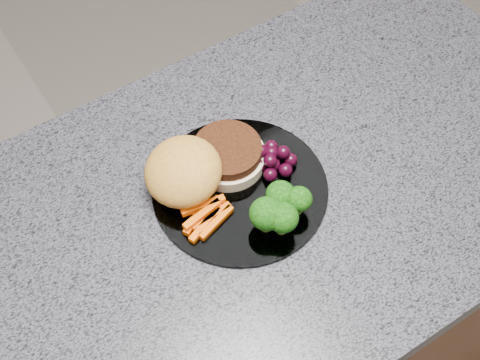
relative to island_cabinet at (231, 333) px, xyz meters
The scene contains 7 objects.
island_cabinet is the anchor object (origin of this frame).
countertop 0.45m from the island_cabinet, ahead, with size 1.20×0.60×0.04m, color #565460.
plate 0.48m from the island_cabinet, 32.62° to the left, with size 0.26×0.26×0.01m, color white.
burger 0.51m from the island_cabinet, 91.98° to the left, with size 0.22×0.15×0.06m.
carrot_sticks 0.48m from the island_cabinet, 169.10° to the left, with size 0.08×0.06×0.02m.
broccoli 0.51m from the island_cabinet, 45.70° to the right, with size 0.10×0.08×0.06m.
grape_bunch 0.50m from the island_cabinet, 16.77° to the left, with size 0.07×0.06×0.04m.
Camera 1 is at (-0.26, -0.43, 1.73)m, focal length 50.00 mm.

